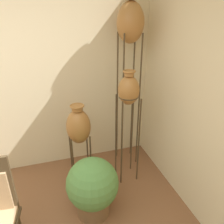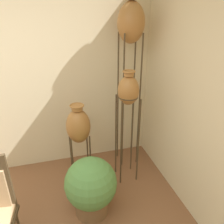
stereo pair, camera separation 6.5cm
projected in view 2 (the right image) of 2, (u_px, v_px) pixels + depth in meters
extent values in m
cylinder|color=#473823|center=(123.00, 108.00, 2.91)|extent=(0.02, 0.02, 1.88)
cylinder|color=#473823|center=(139.00, 106.00, 2.97)|extent=(0.02, 0.02, 1.88)
cylinder|color=#473823|center=(118.00, 101.00, 3.12)|extent=(0.02, 0.02, 1.88)
cylinder|color=#473823|center=(133.00, 100.00, 3.18)|extent=(0.02, 0.02, 1.88)
torus|color=#473823|center=(131.00, 32.00, 2.65)|extent=(0.24, 0.24, 0.02)
ellipsoid|color=#A87038|center=(131.00, 23.00, 2.61)|extent=(0.33, 0.33, 0.48)
cylinder|color=#473823|center=(121.00, 146.00, 2.71)|extent=(0.02, 0.02, 1.19)
cylinder|color=#473823|center=(138.00, 143.00, 2.77)|extent=(0.02, 0.02, 1.19)
cylinder|color=#473823|center=(116.00, 136.00, 2.91)|extent=(0.02, 0.02, 1.19)
cylinder|color=#473823|center=(132.00, 134.00, 2.97)|extent=(0.02, 0.02, 1.19)
torus|color=#473823|center=(128.00, 97.00, 2.59)|extent=(0.24, 0.24, 0.02)
ellipsoid|color=#A87038|center=(128.00, 90.00, 2.56)|extent=(0.25, 0.25, 0.35)
cylinder|color=#A87038|center=(129.00, 74.00, 2.48)|extent=(0.11, 0.11, 0.05)
torus|color=#A87038|center=(129.00, 71.00, 2.46)|extent=(0.15, 0.15, 0.02)
cylinder|color=#473823|center=(73.00, 163.00, 2.79)|extent=(0.02, 0.02, 0.70)
cylinder|color=#473823|center=(91.00, 160.00, 2.85)|extent=(0.02, 0.02, 0.70)
cylinder|color=#473823|center=(71.00, 153.00, 2.99)|extent=(0.02, 0.02, 0.70)
cylinder|color=#473823|center=(88.00, 150.00, 3.05)|extent=(0.02, 0.02, 0.70)
torus|color=#473823|center=(79.00, 133.00, 2.77)|extent=(0.24, 0.24, 0.02)
ellipsoid|color=#A87038|center=(78.00, 126.00, 2.73)|extent=(0.30, 0.30, 0.45)
cylinder|color=#A87038|center=(77.00, 108.00, 2.62)|extent=(0.14, 0.14, 0.06)
torus|color=#A87038|center=(77.00, 106.00, 2.61)|extent=(0.18, 0.18, 0.02)
cylinder|color=brown|center=(92.00, 204.00, 2.50)|extent=(0.37, 0.37, 0.20)
torus|color=brown|center=(92.00, 198.00, 2.45)|extent=(0.41, 0.41, 0.02)
sphere|color=#568E47|center=(91.00, 183.00, 2.36)|extent=(0.57, 0.57, 0.57)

